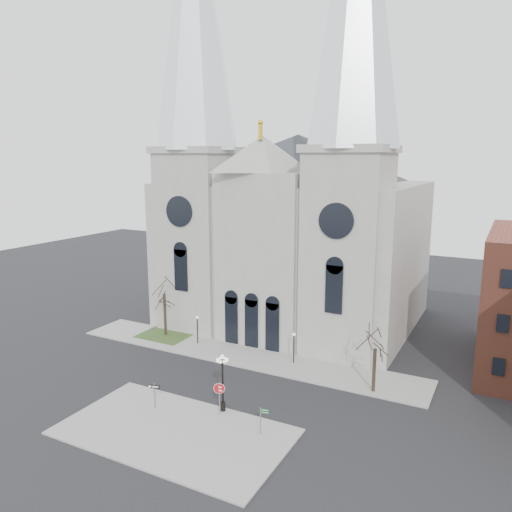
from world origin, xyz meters
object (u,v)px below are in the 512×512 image
at_px(globe_lamp, 223,376).
at_px(one_way_sign, 154,391).
at_px(stop_sign, 219,392).

relative_size(globe_lamp, one_way_sign, 2.27).
distance_m(stop_sign, globe_lamp, 1.33).
bearing_deg(one_way_sign, globe_lamp, 3.58).
bearing_deg(globe_lamp, one_way_sign, -157.07).
bearing_deg(stop_sign, one_way_sign, -166.90).
bearing_deg(one_way_sign, stop_sign, -1.08).
distance_m(globe_lamp, one_way_sign, 6.09).
xyz_separation_m(globe_lamp, one_way_sign, (-5.39, -2.28, -1.66)).
relative_size(stop_sign, one_way_sign, 1.23).
height_order(stop_sign, globe_lamp, globe_lamp).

